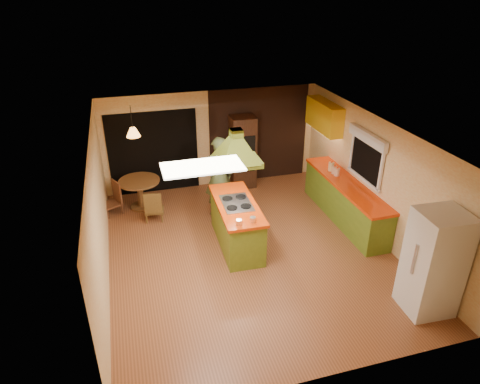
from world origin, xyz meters
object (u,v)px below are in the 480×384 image
object	(u,v)px
kitchen_island	(237,224)
refrigerator	(434,263)
dining_table	(140,188)
canister_large	(331,167)
man	(219,177)
wall_oven	(243,152)

from	to	relation	value
kitchen_island	refrigerator	bearing A→B (deg)	-45.26
dining_table	canister_large	world-z (taller)	canister_large
man	refrigerator	world-z (taller)	man
kitchen_island	wall_oven	distance (m)	2.85
wall_oven	dining_table	world-z (taller)	wall_oven
refrigerator	kitchen_island	bearing A→B (deg)	136.01
kitchen_island	canister_large	size ratio (longest dim) A/B	9.68
man	wall_oven	world-z (taller)	man
refrigerator	wall_oven	size ratio (longest dim) A/B	0.97
dining_table	refrigerator	bearing A→B (deg)	-48.39
refrigerator	dining_table	size ratio (longest dim) A/B	1.89
kitchen_island	dining_table	xyz separation A→B (m)	(-1.78, 2.14, 0.02)
canister_large	man	bearing A→B (deg)	173.58
kitchen_island	wall_oven	world-z (taller)	wall_oven
refrigerator	wall_oven	bearing A→B (deg)	109.72
dining_table	canister_large	xyz separation A→B (m)	(4.35, -1.13, 0.51)
man	dining_table	distance (m)	1.97
kitchen_island	dining_table	world-z (taller)	kitchen_island
man	wall_oven	bearing A→B (deg)	-132.45
wall_oven	man	bearing A→B (deg)	-123.91
dining_table	wall_oven	bearing A→B (deg)	11.07
wall_oven	canister_large	xyz separation A→B (m)	(1.67, -1.65, 0.08)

